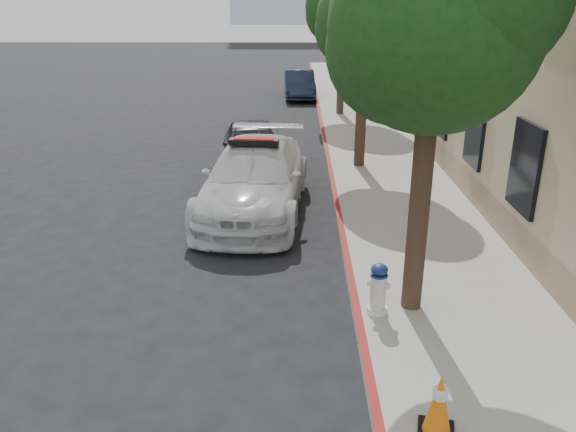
# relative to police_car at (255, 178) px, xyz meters

# --- Properties ---
(ground) EXTENTS (120.00, 120.00, 0.00)m
(ground) POSITION_rel_police_car_xyz_m (-0.17, -2.57, -0.79)
(ground) COLOR black
(ground) RESTS_ON ground
(sidewalk) EXTENTS (3.20, 50.00, 0.15)m
(sidewalk) POSITION_rel_police_car_xyz_m (3.43, 7.43, -0.71)
(sidewalk) COLOR gray
(sidewalk) RESTS_ON ground
(curb_strip) EXTENTS (0.12, 50.00, 0.15)m
(curb_strip) POSITION_rel_police_car_xyz_m (1.89, 7.43, -0.71)
(curb_strip) COLOR maroon
(curb_strip) RESTS_ON ground
(tree_near) EXTENTS (2.92, 2.82, 5.62)m
(tree_near) POSITION_rel_police_car_xyz_m (2.76, -4.58, 3.49)
(tree_near) COLOR black
(tree_near) RESTS_ON sidewalk
(tree_mid) EXTENTS (2.77, 2.64, 5.43)m
(tree_mid) POSITION_rel_police_car_xyz_m (2.76, 3.42, 3.37)
(tree_mid) COLOR black
(tree_mid) RESTS_ON sidewalk
(tree_far) EXTENTS (3.10, 3.00, 5.81)m
(tree_far) POSITION_rel_police_car_xyz_m (2.76, 11.42, 3.60)
(tree_far) COLOR black
(tree_far) RESTS_ON sidewalk
(police_car) EXTENTS (2.59, 5.55, 1.72)m
(police_car) POSITION_rel_police_car_xyz_m (0.00, 0.00, 0.00)
(police_car) COLOR silver
(police_car) RESTS_ON ground
(parked_car_mid) EXTENTS (2.14, 4.28, 1.40)m
(parked_car_mid) POSITION_rel_police_car_xyz_m (-0.33, 3.40, -0.09)
(parked_car_mid) COLOR black
(parked_car_mid) RESTS_ON ground
(parked_car_far) EXTENTS (1.64, 4.18, 1.35)m
(parked_car_far) POSITION_rel_police_car_xyz_m (1.03, 16.28, -0.11)
(parked_car_far) COLOR #151F36
(parked_car_far) RESTS_ON ground
(fire_hydrant) EXTENTS (0.34, 0.31, 0.81)m
(fire_hydrant) POSITION_rel_police_car_xyz_m (2.18, -4.78, -0.24)
(fire_hydrant) COLOR silver
(fire_hydrant) RESTS_ON sidewalk
(traffic_cone) EXTENTS (0.47, 0.47, 0.75)m
(traffic_cone) POSITION_rel_police_car_xyz_m (2.50, -7.30, -0.27)
(traffic_cone) COLOR black
(traffic_cone) RESTS_ON sidewalk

